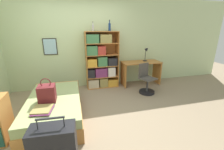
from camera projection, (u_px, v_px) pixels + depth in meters
ground_plane at (88, 112)px, 3.24m from camera, size 14.00×14.00×0.00m
wall_back at (80, 44)px, 4.35m from camera, size 10.00×0.09×2.60m
bed at (55, 107)px, 3.03m from camera, size 1.01×1.81×0.44m
handbag at (47, 93)px, 2.76m from camera, size 0.30×0.26×0.45m
book_stack_on_bed at (43, 110)px, 2.47m from camera, size 0.36×0.38×0.05m
bookcase at (101, 63)px, 4.43m from camera, size 0.95×0.36×1.66m
bottle_green at (93, 27)px, 4.12m from camera, size 0.06×0.06×0.25m
bottle_brown at (110, 27)px, 4.18m from camera, size 0.07×0.07×0.30m
desk at (141, 69)px, 4.72m from camera, size 1.20×0.54×0.74m
desk_lamp at (146, 51)px, 4.68m from camera, size 0.18×0.13×0.45m
desk_chair at (146, 84)px, 4.16m from camera, size 0.49×0.49×0.82m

